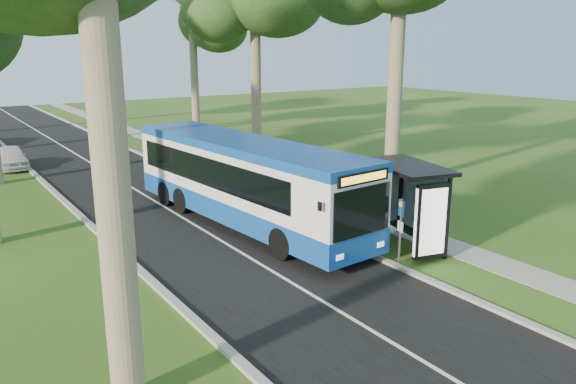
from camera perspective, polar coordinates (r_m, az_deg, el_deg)
name	(u,v)px	position (r m, az deg, el deg)	size (l,w,h in m)	color
ground	(356,250)	(19.99, 6.92, -5.87)	(120.00, 120.00, 0.00)	#314C17
road	(155,202)	(26.56, -13.33, -0.95)	(7.00, 100.00, 0.02)	black
kerb_east	(223,190)	(27.92, -6.64, 0.21)	(0.25, 100.00, 0.12)	#9E9B93
kerb_west	(77,213)	(25.58, -20.65, -1.99)	(0.25, 100.00, 0.12)	#9E9B93
centre_line	(155,201)	(26.55, -13.33, -0.93)	(0.12, 100.00, 0.01)	white
footpath	(274,183)	(29.39, -1.45, 0.94)	(1.50, 100.00, 0.02)	gray
bus	(245,182)	(22.22, -4.42, 1.07)	(3.68, 13.04, 3.41)	white
bus_stop_sign	(401,223)	(18.51, 11.36, -3.13)	(0.13, 0.31, 2.22)	gray
bus_shelter	(420,191)	(19.72, 13.23, 0.06)	(2.66, 3.85, 3.01)	black
litter_bin	(299,203)	(23.68, 1.12, -1.14)	(0.60, 0.60, 1.05)	black
car_white	(11,157)	(36.57, -26.29, 3.19)	(1.57, 3.90, 1.33)	silver
tree_east_d	(191,2)	(48.65, -9.79, 18.46)	(5.20, 5.20, 14.00)	#7A6B56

